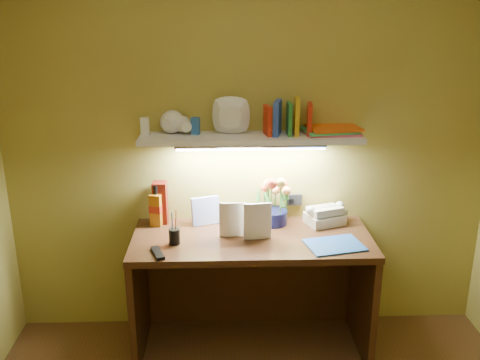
% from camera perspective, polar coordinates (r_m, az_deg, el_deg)
% --- Properties ---
extents(desk, '(1.40, 0.60, 0.75)m').
position_cam_1_polar(desk, '(3.31, 1.24, -11.98)').
color(desk, '#391F0F').
rests_on(desk, ground).
extents(flower_bouquet, '(0.22, 0.22, 0.30)m').
position_cam_1_polar(flower_bouquet, '(3.27, 3.61, -2.18)').
color(flower_bouquet, '#0A0E39').
rests_on(flower_bouquet, desk).
extents(telephone, '(0.26, 0.23, 0.13)m').
position_cam_1_polar(telephone, '(3.34, 9.04, -3.57)').
color(telephone, beige).
rests_on(telephone, desk).
extents(desk_clock, '(0.08, 0.07, 0.08)m').
position_cam_1_polar(desk_clock, '(3.40, 10.73, -3.76)').
color(desk_clock, '#BABBBF').
rests_on(desk_clock, desk).
extents(whisky_bottle, '(0.08, 0.08, 0.26)m').
position_cam_1_polar(whisky_bottle, '(3.29, -8.91, -2.69)').
color(whisky_bottle, '#AE6611').
rests_on(whisky_bottle, desk).
extents(whisky_box, '(0.09, 0.09, 0.26)m').
position_cam_1_polar(whisky_box, '(3.32, -8.50, -2.40)').
color(whisky_box, '#561209').
rests_on(whisky_box, desk).
extents(pen_cup, '(0.07, 0.07, 0.15)m').
position_cam_1_polar(pen_cup, '(3.04, -7.04, -5.43)').
color(pen_cup, black).
rests_on(pen_cup, desk).
extents(art_card, '(0.17, 0.09, 0.17)m').
position_cam_1_polar(art_card, '(3.29, -3.70, -3.29)').
color(art_card, silver).
rests_on(art_card, desk).
extents(tv_remote, '(0.09, 0.16, 0.02)m').
position_cam_1_polar(tv_remote, '(2.96, -8.78, -7.70)').
color(tv_remote, black).
rests_on(tv_remote, desk).
extents(blue_folder, '(0.35, 0.29, 0.01)m').
position_cam_1_polar(blue_folder, '(3.07, 10.06, -6.84)').
color(blue_folder, '#265DB1').
rests_on(blue_folder, desk).
extents(desk_book_a, '(0.16, 0.03, 0.21)m').
position_cam_1_polar(desk_book_a, '(3.10, -2.24, -4.25)').
color(desk_book_a, white).
rests_on(desk_book_a, desk).
extents(desk_book_b, '(0.16, 0.03, 0.22)m').
position_cam_1_polar(desk_book_b, '(3.06, 0.40, -4.49)').
color(desk_book_b, white).
rests_on(desk_book_b, desk).
extents(wall_shelf, '(1.31, 0.29, 0.25)m').
position_cam_1_polar(wall_shelf, '(3.12, 1.23, 5.18)').
color(wall_shelf, white).
rests_on(wall_shelf, ground).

